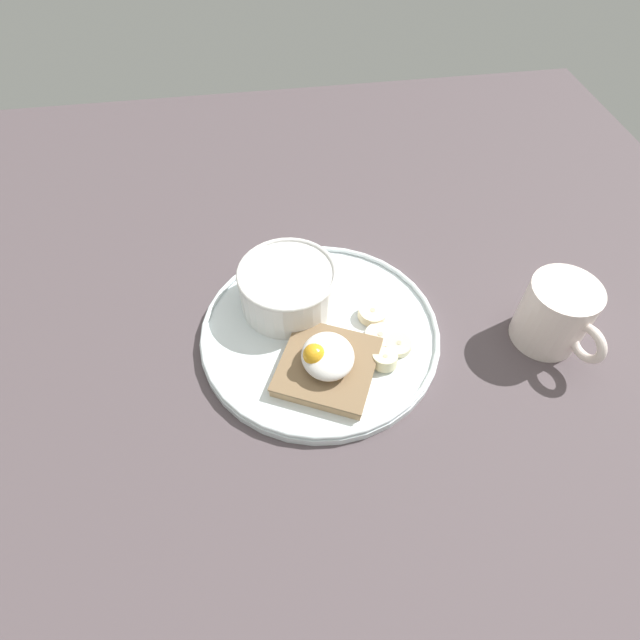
# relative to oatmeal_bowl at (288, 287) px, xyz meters

# --- Properties ---
(ground_plane) EXTENTS (1.20, 1.20, 0.02)m
(ground_plane) POSITION_rel_oatmeal_bowl_xyz_m (-0.05, -0.03, -0.05)
(ground_plane) COLOR #504448
(ground_plane) RESTS_ON ground
(plate) EXTENTS (0.28, 0.28, 0.02)m
(plate) POSITION_rel_oatmeal_bowl_xyz_m (-0.05, -0.03, -0.03)
(plate) COLOR white
(plate) RESTS_ON ground_plane
(oatmeal_bowl) EXTENTS (0.12, 0.12, 0.06)m
(oatmeal_bowl) POSITION_rel_oatmeal_bowl_xyz_m (0.00, 0.00, 0.00)
(oatmeal_bowl) COLOR white
(oatmeal_bowl) RESTS_ON plate
(toast_slice) EXTENTS (0.13, 0.13, 0.01)m
(toast_slice) POSITION_rel_oatmeal_bowl_xyz_m (-0.10, -0.03, -0.02)
(toast_slice) COLOR #816547
(toast_slice) RESTS_ON plate
(poached_egg) EXTENTS (0.06, 0.06, 0.03)m
(poached_egg) POSITION_rel_oatmeal_bowl_xyz_m (-0.10, -0.03, 0.00)
(poached_egg) COLOR white
(poached_egg) RESTS_ON toast_slice
(banana_slice_front) EXTENTS (0.04, 0.04, 0.01)m
(banana_slice_front) POSITION_rel_oatmeal_bowl_xyz_m (-0.07, -0.10, -0.02)
(banana_slice_front) COLOR #F5DEBE
(banana_slice_front) RESTS_ON plate
(banana_slice_left) EXTENTS (0.04, 0.04, 0.01)m
(banana_slice_left) POSITION_rel_oatmeal_bowl_xyz_m (-0.04, -0.10, -0.02)
(banana_slice_left) COLOR beige
(banana_slice_left) RESTS_ON plate
(banana_slice_back) EXTENTS (0.04, 0.04, 0.01)m
(banana_slice_back) POSITION_rel_oatmeal_bowl_xyz_m (-0.09, -0.12, -0.02)
(banana_slice_back) COLOR beige
(banana_slice_back) RESTS_ON plate
(banana_slice_right) EXTENTS (0.03, 0.03, 0.02)m
(banana_slice_right) POSITION_rel_oatmeal_bowl_xyz_m (-0.11, -0.09, -0.02)
(banana_slice_right) COLOR beige
(banana_slice_right) RESTS_ON plate
(coffee_mug) EXTENTS (0.11, 0.08, 0.08)m
(coffee_mug) POSITION_rel_oatmeal_bowl_xyz_m (-0.09, -0.29, 0.01)
(coffee_mug) COLOR white
(coffee_mug) RESTS_ON ground_plane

